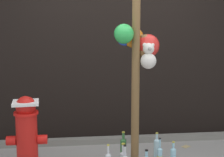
{
  "coord_description": "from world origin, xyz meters",
  "views": [
    {
      "loc": [
        -0.6,
        -3.19,
        1.57
      ],
      "look_at": [
        -0.19,
        0.28,
        1.04
      ],
      "focal_mm": 53.33,
      "sensor_mm": 36.0,
      "label": 1
    }
  ],
  "objects_px": {
    "memorial_post": "(138,32)",
    "bottle_1": "(157,150)",
    "fire_hydrant": "(27,132)",
    "bottle_7": "(123,150)"
  },
  "relations": [
    {
      "from": "fire_hydrant",
      "to": "bottle_1",
      "type": "relative_size",
      "value": 2.32
    },
    {
      "from": "memorial_post",
      "to": "fire_hydrant",
      "type": "xyz_separation_m",
      "value": [
        -1.21,
        0.07,
        -1.09
      ]
    },
    {
      "from": "memorial_post",
      "to": "fire_hydrant",
      "type": "relative_size",
      "value": 3.08
    },
    {
      "from": "bottle_1",
      "to": "bottle_7",
      "type": "relative_size",
      "value": 0.92
    },
    {
      "from": "memorial_post",
      "to": "fire_hydrant",
      "type": "height_order",
      "value": "memorial_post"
    },
    {
      "from": "memorial_post",
      "to": "bottle_7",
      "type": "distance_m",
      "value": 1.37
    },
    {
      "from": "bottle_7",
      "to": "memorial_post",
      "type": "bearing_deg",
      "value": -39.82
    },
    {
      "from": "memorial_post",
      "to": "bottle_1",
      "type": "relative_size",
      "value": 7.13
    },
    {
      "from": "bottle_1",
      "to": "memorial_post",
      "type": "bearing_deg",
      "value": -154.41
    },
    {
      "from": "fire_hydrant",
      "to": "bottle_7",
      "type": "relative_size",
      "value": 2.13
    }
  ]
}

